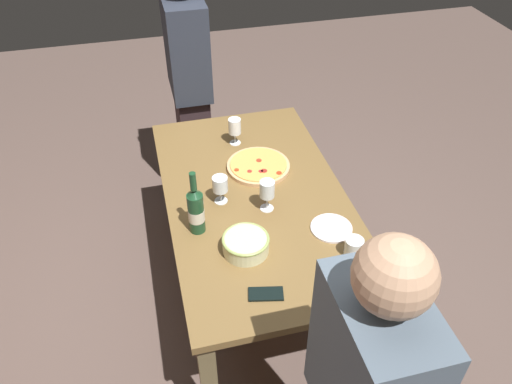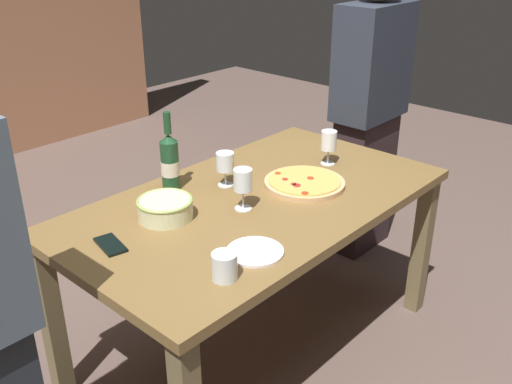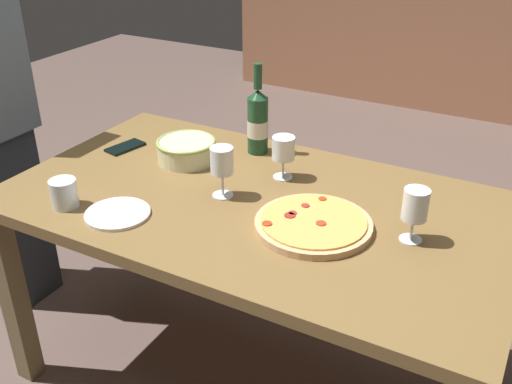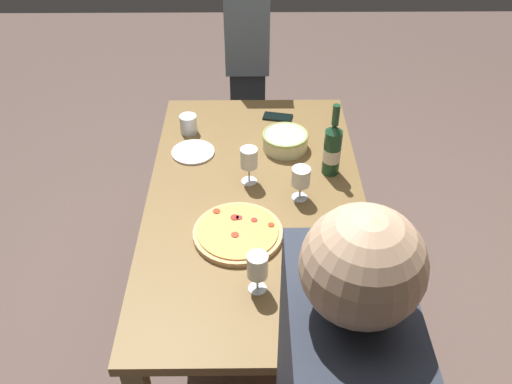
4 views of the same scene
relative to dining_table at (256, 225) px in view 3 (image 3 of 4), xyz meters
name	(u,v)px [view 3 (image 3 of 4)]	position (x,y,z in m)	size (l,w,h in m)	color
ground_plane	(256,374)	(0.00, 0.00, -0.66)	(8.00, 8.00, 0.00)	brown
dining_table	(256,225)	(0.00, 0.00, 0.00)	(1.60, 0.90, 0.75)	brown
pizza	(313,224)	(0.23, -0.07, 0.11)	(0.34, 0.34, 0.03)	tan
serving_bowl	(186,149)	(-0.36, 0.14, 0.14)	(0.21, 0.21, 0.08)	beige
wine_bottle	(258,121)	(-0.17, 0.32, 0.22)	(0.08, 0.08, 0.33)	#1B4427
wine_glass_near_pizza	(415,207)	(0.49, 0.00, 0.20)	(0.07, 0.07, 0.16)	white
wine_glass_by_bottle	(222,163)	(-0.10, -0.03, 0.21)	(0.07, 0.07, 0.17)	white
wine_glass_far_left	(283,150)	(0.01, 0.18, 0.19)	(0.08, 0.08, 0.15)	white
cup_amber	(64,193)	(-0.50, -0.32, 0.14)	(0.08, 0.08, 0.09)	white
side_plate	(118,214)	(-0.32, -0.28, 0.10)	(0.20, 0.20, 0.01)	white
cell_phone	(125,147)	(-0.62, 0.12, 0.10)	(0.07, 0.14, 0.01)	black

